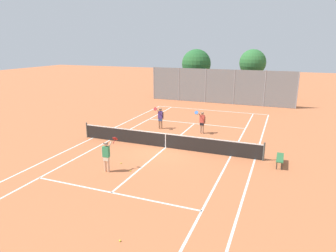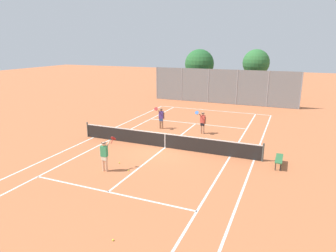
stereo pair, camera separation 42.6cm
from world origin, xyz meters
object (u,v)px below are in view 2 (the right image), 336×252
Objects in this scene: loose_tennis_ball_0 at (128,170)px; loose_tennis_ball_2 at (120,163)px; courtside_bench at (279,159)px; tennis_net at (165,140)px; tree_behind_left at (199,65)px; player_near_side at (104,154)px; loose_tennis_ball_4 at (113,240)px; player_far_right at (203,121)px; player_far_left at (161,117)px; tree_behind_right at (256,63)px; loose_tennis_ball_3 at (114,132)px.

loose_tennis_ball_0 and loose_tennis_ball_2 have the same top height.
courtside_bench is (7.15, 3.69, 0.38)m from loose_tennis_ball_0.
tennis_net is 18.69m from tree_behind_left.
loose_tennis_ball_0 is 0.04× the size of courtside_bench.
player_near_side reaches higher than courtside_bench.
courtside_bench is (8.24, 4.16, -0.52)m from player_near_side.
loose_tennis_ball_4 is at bearing -77.25° from tennis_net.
tennis_net is 2.07× the size of tree_behind_left.
tennis_net reaches higher than courtside_bench.
player_far_left is at bearing 178.81° from player_far_right.
tree_behind_right is at bearing 88.21° from loose_tennis_ball_4.
loose_tennis_ball_4 is at bearing -57.41° from loose_tennis_ball_3.
tree_behind_left is at bearing 95.10° from player_near_side.
player_far_left is at bearing -108.42° from tree_behind_right.
loose_tennis_ball_2 is at bearing -159.78° from courtside_bench.
loose_tennis_ball_4 is 0.01× the size of tree_behind_left.
tree_behind_left reaches higher than player_far_left.
loose_tennis_ball_2 is at bearing -111.10° from tennis_net.
courtside_bench is 21.37m from tree_behind_left.
courtside_bench is 0.26× the size of tree_behind_right.
player_far_right is 1.18× the size of courtside_bench.
player_far_right is (1.30, 3.87, 0.42)m from tennis_net.
tree_behind_left is (-4.73, 14.17, 3.05)m from player_far_right.
loose_tennis_ball_2 is at bearing -109.75° from player_far_right.
player_far_left is 26.88× the size of loose_tennis_ball_3.
loose_tennis_ball_4 is (6.92, -10.83, 0.00)m from loose_tennis_ball_3.
player_near_side is 8.49m from player_far_left.
loose_tennis_ball_4 is (3.38, -5.88, 0.00)m from loose_tennis_ball_2.
loose_tennis_ball_3 is (-3.54, 4.95, 0.00)m from loose_tennis_ball_2.
tree_behind_right is at bearing 65.81° from loose_tennis_ball_3.
loose_tennis_ball_0 is at bearing -101.59° from player_far_right.
loose_tennis_ball_4 is at bearing -53.34° from player_near_side.
player_far_left is (-2.03, 3.94, 0.42)m from tennis_net.
loose_tennis_ball_3 is 0.01× the size of tree_behind_left.
player_far_right is (3.33, -0.07, 0.00)m from player_far_left.
loose_tennis_ball_0 is 1.00× the size of loose_tennis_ball_2.
player_far_left is (-0.62, 8.47, 0.00)m from player_near_side.
tennis_net is 6.76× the size of player_far_right.
loose_tennis_ball_0 is at bearing 114.96° from loose_tennis_ball_4.
loose_tennis_ball_4 is at bearing -118.08° from courtside_bench.
player_near_side is (-1.41, -4.53, 0.42)m from tennis_net.
tree_behind_right is at bearing 8.26° from tree_behind_left.
player_far_right is at bearing 72.08° from player_near_side.
tree_behind_right reaches higher than player_far_left.
tennis_net is 181.82× the size of loose_tennis_ball_4.
loose_tennis_ball_3 is (-2.80, -2.35, -0.89)m from player_far_left.
tennis_net is 4.45m from player_far_left.
courtside_bench is at bearing -78.74° from tree_behind_right.
loose_tennis_ball_2 is 1.00× the size of loose_tennis_ball_3.
player_near_side is 0.31× the size of tree_behind_right.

